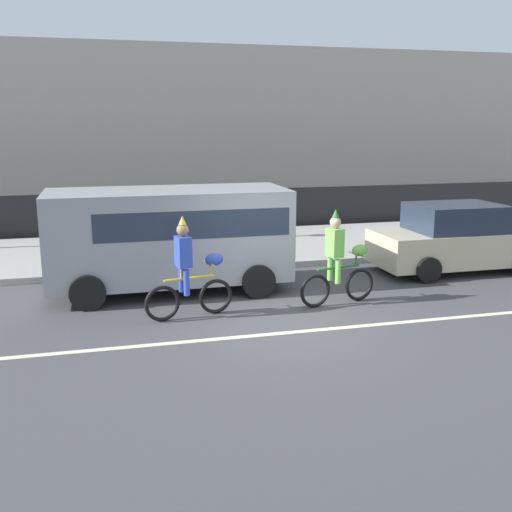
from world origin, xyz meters
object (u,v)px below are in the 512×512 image
object	(u,v)px
parade_cyclist_cobalt	(190,273)
parked_car_beige	(457,239)
parked_van_grey	(172,232)
parade_cyclist_lime	(339,263)
pedestrian_onlooker	(71,233)

from	to	relation	value
parade_cyclist_cobalt	parked_car_beige	world-z (taller)	parade_cyclist_cobalt
parade_cyclist_cobalt	parked_van_grey	size ratio (longest dim) A/B	0.38
parade_cyclist_cobalt	parked_van_grey	distance (m)	1.97
parade_cyclist_cobalt	parked_van_grey	bearing A→B (deg)	92.31
parade_cyclist_lime	parked_van_grey	world-z (taller)	parked_van_grey
parade_cyclist_lime	pedestrian_onlooker	xyz separation A→B (m)	(-5.21, 3.80, 0.17)
parade_cyclist_lime	parked_car_beige	xyz separation A→B (m)	(3.83, 1.86, -0.06)
parade_cyclist_lime	parked_van_grey	xyz separation A→B (m)	(-3.06, 1.83, 0.44)
parade_cyclist_cobalt	pedestrian_onlooker	bearing A→B (deg)	119.81
parked_van_grey	pedestrian_onlooker	distance (m)	2.93
parked_van_grey	parked_car_beige	size ratio (longest dim) A/B	1.22
parked_car_beige	pedestrian_onlooker	world-z (taller)	pedestrian_onlooker
parked_van_grey	parked_car_beige	xyz separation A→B (m)	(6.88, 0.03, -0.50)
parade_cyclist_cobalt	parade_cyclist_lime	distance (m)	2.98
parade_cyclist_cobalt	parade_cyclist_lime	world-z (taller)	same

